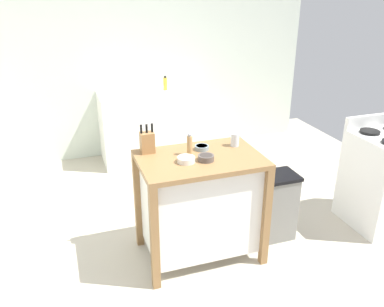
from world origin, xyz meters
The scene contains 14 objects.
ground_plane centered at (0.00, 0.00, 0.00)m, with size 6.16×6.16×0.00m, color #BCB29E.
wall_back centered at (0.00, 2.58, 1.30)m, with size 5.15×0.10×2.60m, color silver.
kitchen_island centered at (0.20, 0.08, 0.51)m, with size 0.98×0.65×0.91m.
knife_block centered at (-0.17, 0.30, 1.00)m, with size 0.11×0.09×0.24m.
bowl_stoneware_deep centered at (0.27, 0.22, 0.93)m, with size 0.12×0.12×0.04m.
bowl_ceramic_wide centered at (0.07, 0.02, 0.93)m, with size 0.14×0.14×0.04m.
bowl_ceramic_small centered at (0.22, 0.00, 0.94)m, with size 0.12×0.12×0.05m.
drinking_cup centered at (0.56, 0.21, 0.97)m, with size 0.07×0.07×0.11m.
pepper_grinder centered at (0.14, 0.15, 1.00)m, with size 0.04×0.04×0.19m.
trash_bin centered at (0.93, 0.10, 0.32)m, with size 0.36×0.28×0.63m.
sink_counter centered at (0.38, 2.23, 0.45)m, with size 1.41×0.60×0.90m.
sink_faucet centered at (0.38, 2.37, 1.01)m, with size 0.02×0.02×0.22m.
bottle_spray_cleaner centered at (0.52, 2.27, 0.98)m, with size 0.05×0.05×0.18m.
stove centered at (2.02, -0.01, 0.46)m, with size 0.60×0.60×1.02m.
Camera 1 is at (-0.80, -2.67, 2.19)m, focal length 37.95 mm.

